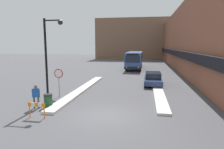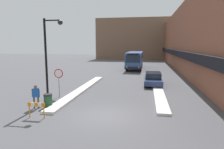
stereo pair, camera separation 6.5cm
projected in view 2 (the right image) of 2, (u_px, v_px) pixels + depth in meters
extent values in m
plane|color=#515156|center=(105.00, 116.00, 12.31)|extent=(160.00, 160.00, 0.00)
cube|color=brown|center=(193.00, 39.00, 33.25)|extent=(5.00, 60.00, 10.54)
cube|color=black|center=(175.00, 53.00, 34.04)|extent=(0.50, 60.00, 0.90)
cube|color=brown|center=(139.00, 39.00, 62.40)|extent=(26.00, 8.00, 12.35)
cube|color=silver|center=(82.00, 89.00, 19.24)|extent=(0.90, 13.93, 0.19)
cube|color=silver|center=(158.00, 91.00, 18.72)|extent=(0.90, 13.34, 0.16)
cube|color=#335193|center=(135.00, 59.00, 36.68)|extent=(2.63, 10.92, 2.56)
cube|color=black|center=(135.00, 65.00, 36.84)|extent=(2.65, 10.94, 0.45)
cube|color=#192333|center=(135.00, 57.00, 36.63)|extent=(2.65, 10.05, 0.70)
cube|color=#192333|center=(133.00, 59.00, 31.29)|extent=(2.31, 0.03, 1.15)
cube|color=black|center=(133.00, 54.00, 31.19)|extent=(1.84, 0.03, 0.28)
sphere|color=#F2EAC6|center=(127.00, 67.00, 31.64)|extent=(0.20, 0.20, 0.20)
sphere|color=#F2EAC6|center=(139.00, 67.00, 31.32)|extent=(0.20, 0.20, 0.20)
cylinder|color=black|center=(127.00, 67.00, 33.76)|extent=(0.28, 1.16, 1.16)
cylinder|color=black|center=(141.00, 68.00, 33.36)|extent=(0.28, 1.16, 1.16)
cylinder|color=black|center=(130.00, 64.00, 40.36)|extent=(0.28, 1.16, 1.16)
cylinder|color=black|center=(142.00, 64.00, 39.96)|extent=(0.28, 1.16, 1.16)
cube|color=navy|center=(153.00, 80.00, 21.68)|extent=(1.83, 4.40, 0.50)
cube|color=#192333|center=(153.00, 75.00, 21.70)|extent=(1.61, 2.42, 0.62)
cylinder|color=black|center=(162.00, 85.00, 20.23)|extent=(0.20, 0.65, 0.65)
cylinder|color=black|center=(145.00, 84.00, 20.52)|extent=(0.20, 0.65, 0.65)
cylinder|color=black|center=(160.00, 80.00, 22.89)|extent=(0.20, 0.65, 0.65)
cylinder|color=black|center=(145.00, 80.00, 23.17)|extent=(0.20, 0.65, 0.65)
cylinder|color=gray|center=(59.00, 83.00, 16.63)|extent=(0.07, 0.07, 2.37)
cylinder|color=red|center=(59.00, 73.00, 16.49)|extent=(0.76, 0.03, 0.76)
cylinder|color=white|center=(58.00, 73.00, 16.48)|extent=(0.62, 0.01, 0.62)
cylinder|color=black|center=(46.00, 62.00, 14.60)|extent=(0.16, 0.16, 6.19)
cylinder|color=black|center=(52.00, 20.00, 14.07)|extent=(1.20, 0.10, 0.10)
sphere|color=black|center=(60.00, 22.00, 13.99)|extent=(0.36, 0.36, 0.36)
cylinder|color=brown|center=(34.00, 103.00, 13.67)|extent=(0.12, 0.12, 0.80)
cylinder|color=brown|center=(38.00, 103.00, 13.68)|extent=(0.12, 0.12, 0.80)
cube|color=#1E51A3|center=(36.00, 93.00, 13.57)|extent=(0.47, 0.29, 0.60)
sphere|color=brown|center=(35.00, 87.00, 13.51)|extent=(0.22, 0.22, 0.22)
cylinder|color=#1E51A3|center=(32.00, 93.00, 13.56)|extent=(0.09, 0.09, 0.57)
cylinder|color=#1E51A3|center=(39.00, 93.00, 13.59)|extent=(0.09, 0.09, 0.57)
cylinder|color=#234C2D|center=(48.00, 101.00, 13.87)|extent=(0.56, 0.56, 0.85)
cylinder|color=black|center=(48.00, 95.00, 13.80)|extent=(0.59, 0.59, 0.10)
cylinder|color=orange|center=(30.00, 112.00, 11.95)|extent=(0.06, 0.06, 0.70)
cylinder|color=orange|center=(44.00, 113.00, 11.79)|extent=(0.06, 0.06, 0.70)
cube|color=orange|center=(29.00, 104.00, 11.88)|extent=(0.22, 0.04, 0.24)
cube|color=white|center=(33.00, 104.00, 11.84)|extent=(0.22, 0.04, 0.24)
cube|color=orange|center=(36.00, 105.00, 11.80)|extent=(0.22, 0.04, 0.24)
cube|color=white|center=(40.00, 105.00, 11.77)|extent=(0.22, 0.04, 0.24)
cube|color=orange|center=(43.00, 105.00, 11.73)|extent=(0.22, 0.04, 0.24)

